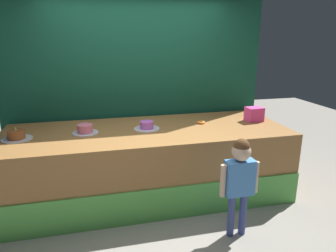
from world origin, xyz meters
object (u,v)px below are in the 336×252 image
at_px(donut, 201,122).
at_px(child_figure, 240,175).
at_px(pink_box, 254,114).
at_px(cake_center, 85,129).
at_px(cake_right, 147,126).
at_px(cake_left, 16,135).

bearing_deg(donut, child_figure, -90.26).
relative_size(child_figure, pink_box, 4.89).
height_order(donut, cake_center, cake_center).
xyz_separation_m(child_figure, donut, (0.01, 1.17, 0.22)).
xyz_separation_m(cake_center, cake_right, (0.74, -0.01, -0.01)).
height_order(donut, cake_left, cake_left).
distance_m(pink_box, cake_left, 2.97).
relative_size(cake_left, cake_right, 1.04).
distance_m(child_figure, cake_right, 1.34).
height_order(child_figure, donut, child_figure).
relative_size(pink_box, donut, 2.02).
bearing_deg(pink_box, cake_center, -179.30).
bearing_deg(pink_box, child_figure, -123.59).
relative_size(cake_center, cake_right, 0.97).
xyz_separation_m(donut, cake_center, (-1.49, -0.07, 0.03)).
bearing_deg(child_figure, cake_center, 143.40).
height_order(pink_box, cake_right, pink_box).
distance_m(donut, cake_right, 0.75).
bearing_deg(cake_center, cake_left, -175.42).
bearing_deg(cake_center, child_figure, -36.60).
xyz_separation_m(child_figure, cake_right, (-0.74, 1.09, 0.24)).
xyz_separation_m(cake_left, cake_center, (0.74, 0.06, -0.00)).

